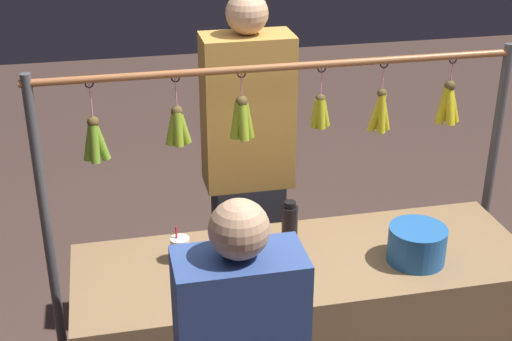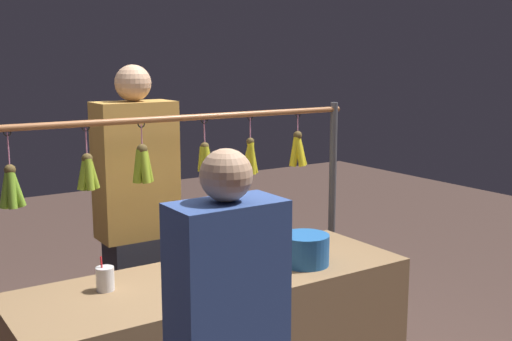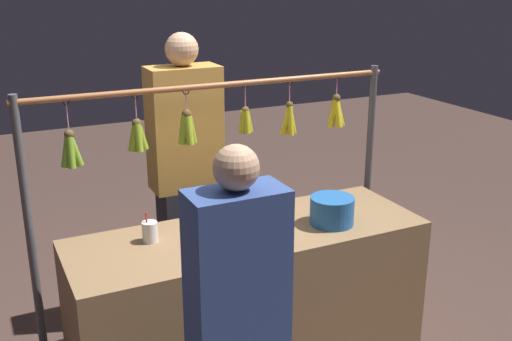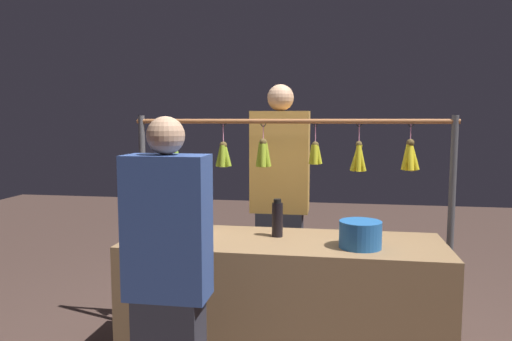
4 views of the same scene
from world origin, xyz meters
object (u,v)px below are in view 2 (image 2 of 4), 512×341
at_px(water_bottle, 199,250).
at_px(drink_cup, 105,279).
at_px(vendor_person, 138,230).
at_px(blue_bucket, 305,250).

relative_size(water_bottle, drink_cup, 1.51).
height_order(drink_cup, vendor_person, vendor_person).
bearing_deg(vendor_person, blue_bucket, 124.48).
bearing_deg(water_bottle, drink_cup, -2.97).
height_order(blue_bucket, drink_cup, drink_cup).
distance_m(drink_cup, vendor_person, 0.71).
xyz_separation_m(water_bottle, vendor_person, (0.05, -0.61, -0.04)).
relative_size(drink_cup, vendor_person, 0.09).
xyz_separation_m(water_bottle, blue_bucket, (-0.49, 0.18, -0.04)).
xyz_separation_m(blue_bucket, drink_cup, (0.95, -0.21, -0.02)).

